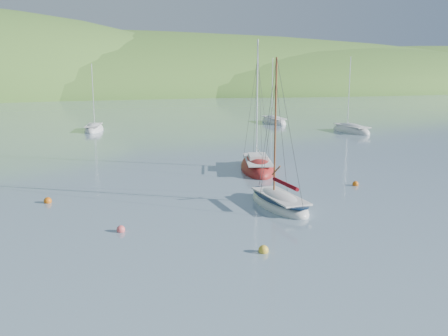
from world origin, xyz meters
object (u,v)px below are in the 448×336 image
object	(u,v)px
daysailer_white	(279,203)
distant_sloop_a	(94,130)
distant_sloop_d	(351,131)
distant_sloop_b	(274,122)
sloop_red	(257,167)

from	to	relation	value
daysailer_white	distant_sloop_a	xyz separation A→B (m)	(-8.84, 42.96, -0.05)
distant_sloop_a	distant_sloop_d	xyz separation A→B (m)	(33.10, -12.04, 0.01)
distant_sloop_a	distant_sloop_b	size ratio (longest dim) A/B	0.90
distant_sloop_b	distant_sloop_d	world-z (taller)	distant_sloop_b
daysailer_white	distant_sloop_d	world-z (taller)	distant_sloop_d
distant_sloop_a	distant_sloop_d	distance (m)	35.22
daysailer_white	sloop_red	xyz separation A→B (m)	(2.80, 10.91, -0.00)
distant_sloop_b	sloop_red	bearing A→B (deg)	-113.18
distant_sloop_b	distant_sloop_d	bearing A→B (deg)	-65.72
distant_sloop_a	distant_sloop_b	xyz separation A→B (m)	(27.59, 1.54, 0.01)
daysailer_white	distant_sloop_b	bearing A→B (deg)	64.60
daysailer_white	sloop_red	bearing A→B (deg)	73.03
distant_sloop_a	sloop_red	bearing A→B (deg)	-59.40
sloop_red	distant_sloop_b	size ratio (longest dim) A/B	1.08
sloop_red	distant_sloop_a	distance (m)	34.10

